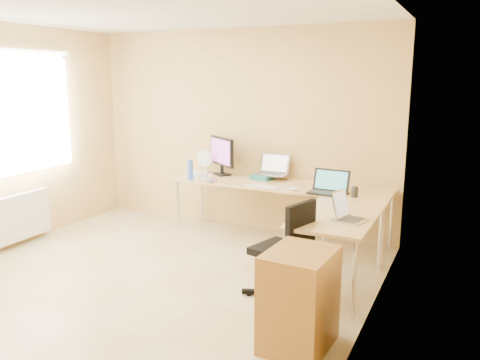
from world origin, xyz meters
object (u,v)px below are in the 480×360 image
at_px(desk_return, 337,250).
at_px(water_bottle, 190,170).
at_px(laptop_black, 328,182).
at_px(desk_fan, 207,162).
at_px(cabinet, 299,301).
at_px(desk_main, 279,213).
at_px(laptop_center, 272,165).
at_px(keyboard, 261,187).
at_px(mug, 198,177).
at_px(office_chair, 280,245).
at_px(monitor, 222,156).
at_px(laptop_return, 351,209).

height_order(desk_return, water_bottle, water_bottle).
xyz_separation_m(laptop_black, desk_fan, (-1.79, 0.47, 0.01)).
relative_size(laptop_black, water_bottle, 1.65).
xyz_separation_m(desk_return, cabinet, (0.02, -1.18, -0.01)).
bearing_deg(desk_main, cabinet, -65.40).
bearing_deg(laptop_center, water_bottle, -148.17).
xyz_separation_m(laptop_center, keyboard, (0.07, -0.50, -0.17)).
distance_m(keyboard, mug, 0.86).
bearing_deg(laptop_black, cabinet, -74.26).
bearing_deg(office_chair, mug, 159.32).
bearing_deg(desk_fan, keyboard, -27.29).
bearing_deg(mug, desk_return, -19.83).
xyz_separation_m(keyboard, mug, (-0.85, 0.00, 0.03)).
bearing_deg(office_chair, water_bottle, 161.12).
bearing_deg(desk_return, monitor, 147.84).
height_order(laptop_black, keyboard, laptop_black).
height_order(desk_main, laptop_black, laptop_black).
bearing_deg(mug, laptop_black, 1.12).
height_order(monitor, water_bottle, monitor).
relative_size(monitor, desk_fan, 2.01).
bearing_deg(desk_fan, laptop_center, -1.03).
xyz_separation_m(desk_main, desk_return, (0.98, -1.00, 0.00)).
bearing_deg(water_bottle, desk_return, -18.89).
distance_m(water_bottle, cabinet, 2.85).
xyz_separation_m(monitor, water_bottle, (-0.20, -0.46, -0.12)).
height_order(laptop_center, keyboard, laptop_center).
xyz_separation_m(mug, cabinet, (1.97, -1.88, -0.41)).
height_order(desk_main, laptop_center, laptop_center).
relative_size(laptop_center, office_chair, 0.41).
bearing_deg(office_chair, desk_return, 64.32).
distance_m(keyboard, desk_fan, 1.13).
distance_m(monitor, laptop_black, 1.60).
bearing_deg(laptop_center, laptop_return, -43.85).
relative_size(water_bottle, desk_fan, 0.86).
distance_m(laptop_return, cabinet, 1.11).
height_order(desk_main, laptop_return, laptop_return).
xyz_separation_m(desk_main, laptop_center, (-0.19, 0.20, 0.55)).
bearing_deg(desk_main, keyboard, -111.60).
relative_size(laptop_center, cabinet, 0.50).
height_order(laptop_return, cabinet, laptop_return).
xyz_separation_m(desk_main, laptop_black, (0.66, -0.27, 0.50)).
height_order(monitor, keyboard, monitor).
height_order(mug, desk_fan, desk_fan).
distance_m(laptop_black, laptop_return, 1.03).
bearing_deg(desk_fan, mug, -73.89).
height_order(desk_main, monitor, monitor).
xyz_separation_m(mug, office_chair, (1.54, -1.16, -0.27)).
bearing_deg(laptop_black, monitor, 170.24).
bearing_deg(water_bottle, laptop_center, 29.24).
distance_m(desk_return, laptop_return, 0.53).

